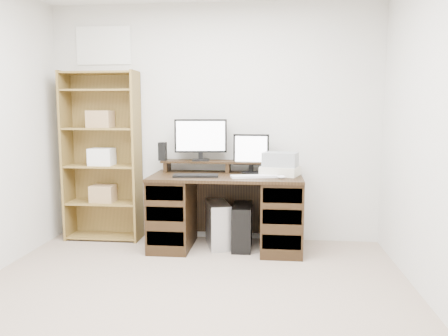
% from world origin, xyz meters
% --- Properties ---
extents(room, '(3.54, 4.04, 2.54)m').
position_xyz_m(room, '(-0.00, 0.00, 1.25)').
color(room, tan).
rests_on(room, ground).
extents(desk, '(1.50, 0.70, 0.75)m').
position_xyz_m(desk, '(0.17, 1.64, 0.39)').
color(desk, black).
rests_on(desk, ground).
extents(riser_shelf, '(1.40, 0.22, 0.12)m').
position_xyz_m(riser_shelf, '(0.17, 1.85, 0.84)').
color(riser_shelf, black).
rests_on(riser_shelf, desk).
extents(monitor_wide, '(0.54, 0.16, 0.43)m').
position_xyz_m(monitor_wide, '(-0.12, 1.85, 1.11)').
color(monitor_wide, black).
rests_on(monitor_wide, riser_shelf).
extents(monitor_small, '(0.37, 0.15, 0.40)m').
position_xyz_m(monitor_small, '(0.41, 1.82, 0.97)').
color(monitor_small, black).
rests_on(monitor_small, desk).
extents(speaker, '(0.08, 0.08, 0.19)m').
position_xyz_m(speaker, '(-0.52, 1.82, 0.97)').
color(speaker, black).
rests_on(speaker, riser_shelf).
extents(keyboard_black, '(0.45, 0.19, 0.02)m').
position_xyz_m(keyboard_black, '(-0.12, 1.50, 0.76)').
color(keyboard_black, black).
rests_on(keyboard_black, desk).
extents(keyboard_white, '(0.47, 0.24, 0.02)m').
position_xyz_m(keyboard_white, '(0.45, 1.52, 0.76)').
color(keyboard_white, silver).
rests_on(keyboard_white, desk).
extents(mouse, '(0.10, 0.08, 0.03)m').
position_xyz_m(mouse, '(0.71, 1.47, 0.77)').
color(mouse, silver).
rests_on(mouse, desk).
extents(printer, '(0.42, 0.37, 0.09)m').
position_xyz_m(printer, '(0.70, 1.69, 0.79)').
color(printer, beige).
rests_on(printer, desk).
extents(basket, '(0.37, 0.30, 0.14)m').
position_xyz_m(basket, '(0.70, 1.69, 0.91)').
color(basket, gray).
rests_on(basket, printer).
extents(tower_silver, '(0.32, 0.49, 0.46)m').
position_xyz_m(tower_silver, '(0.08, 1.70, 0.23)').
color(tower_silver, '#ACAEB3').
rests_on(tower_silver, ground).
extents(tower_black, '(0.20, 0.45, 0.45)m').
position_xyz_m(tower_black, '(0.33, 1.66, 0.22)').
color(tower_black, black).
rests_on(tower_black, ground).
extents(bookshelf, '(0.80, 0.30, 1.80)m').
position_xyz_m(bookshelf, '(-1.19, 1.86, 0.92)').
color(bookshelf, olive).
rests_on(bookshelf, ground).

